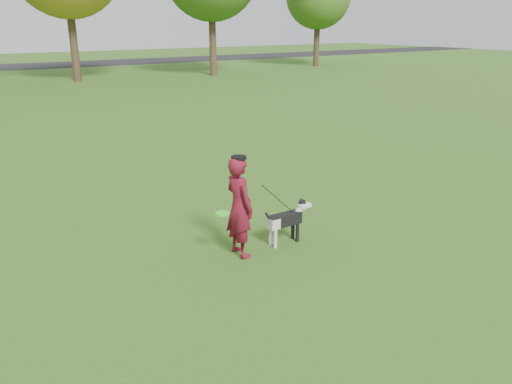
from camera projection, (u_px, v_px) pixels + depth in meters
ground at (248, 240)px, 8.72m from camera, size 120.00×120.00×0.00m
man at (239, 207)px, 7.94m from camera, size 0.41×0.61×1.66m
dog at (288, 218)px, 8.51m from camera, size 0.98×0.20×0.75m
man_held_items at (261, 191)px, 8.04m from camera, size 1.54×0.30×1.16m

